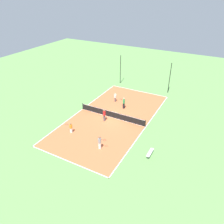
# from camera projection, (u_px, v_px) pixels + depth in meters

# --- Properties ---
(ground_plane) EXTENTS (80.00, 80.00, 0.00)m
(ground_plane) POSITION_uv_depth(u_px,v_px,m) (112.00, 117.00, 31.35)
(ground_plane) COLOR #60934C
(court_surface) EXTENTS (10.40, 20.52, 0.02)m
(court_surface) POSITION_uv_depth(u_px,v_px,m) (112.00, 117.00, 31.35)
(court_surface) COLOR #C66038
(court_surface) RESTS_ON ground_plane
(tennis_net) EXTENTS (10.20, 0.10, 1.02)m
(tennis_net) POSITION_uv_depth(u_px,v_px,m) (112.00, 114.00, 31.08)
(tennis_net) COLOR black
(tennis_net) RESTS_ON court_surface
(bench) EXTENTS (0.36, 1.59, 0.45)m
(bench) POSITION_uv_depth(u_px,v_px,m) (150.00, 153.00, 24.16)
(bench) COLOR silver
(bench) RESTS_ON ground_plane
(player_coach_red) EXTENTS (0.99, 0.58, 1.81)m
(player_coach_red) POSITION_uv_depth(u_px,v_px,m) (104.00, 114.00, 30.01)
(player_coach_red) COLOR #4C4C51
(player_coach_red) RESTS_ON court_surface
(player_far_white) EXTENTS (0.48, 0.48, 1.46)m
(player_far_white) POSITION_uv_depth(u_px,v_px,m) (115.00, 97.00, 35.22)
(player_far_white) COLOR #4C4C51
(player_far_white) RESTS_ON court_surface
(player_center_orange) EXTENTS (0.96, 0.44, 1.41)m
(player_center_orange) POSITION_uv_depth(u_px,v_px,m) (71.00, 127.00, 27.72)
(player_center_orange) COLOR white
(player_center_orange) RESTS_ON court_surface
(player_baseline_gray) EXTENTS (0.99, 0.57, 1.74)m
(player_baseline_gray) POSITION_uv_depth(u_px,v_px,m) (100.00, 142.00, 24.84)
(player_baseline_gray) COLOR white
(player_baseline_gray) RESTS_ON court_surface
(player_far_green) EXTENTS (0.98, 0.51, 1.82)m
(player_far_green) POSITION_uv_depth(u_px,v_px,m) (124.00, 102.00, 33.09)
(player_far_green) COLOR black
(player_far_green) RESTS_ON court_surface
(tennis_ball_near_net) EXTENTS (0.07, 0.07, 0.07)m
(tennis_ball_near_net) POSITION_uv_depth(u_px,v_px,m) (129.00, 114.00, 32.15)
(tennis_ball_near_net) COLOR #CCE033
(tennis_ball_near_net) RESTS_ON court_surface
(tennis_ball_midcourt) EXTENTS (0.07, 0.07, 0.07)m
(tennis_ball_midcourt) POSITION_uv_depth(u_px,v_px,m) (92.00, 110.00, 33.15)
(tennis_ball_midcourt) COLOR #CCE033
(tennis_ball_midcourt) RESTS_ON court_surface
(fence_post_back_left) EXTENTS (0.12, 0.12, 5.39)m
(fence_post_back_left) POSITION_uv_depth(u_px,v_px,m) (120.00, 70.00, 41.11)
(fence_post_back_left) COLOR black
(fence_post_back_left) RESTS_ON ground_plane
(fence_post_back_right) EXTENTS (0.12, 0.12, 5.39)m
(fence_post_back_right) POSITION_uv_depth(u_px,v_px,m) (170.00, 78.00, 37.25)
(fence_post_back_right) COLOR black
(fence_post_back_right) RESTS_ON ground_plane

